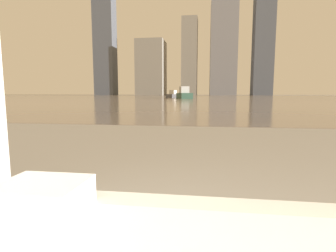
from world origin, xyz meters
TOP-DOWN VIEW (x-y plane):
  - towel_stack at (-0.21, 0.79)m, footprint 0.23×0.18m
  - harbor_water at (0.00, 62.00)m, footprint 180.00×110.00m
  - harbor_boat_1 at (-3.15, 42.28)m, footprint 3.07×5.46m
  - harbor_boat_2 at (-6.20, 52.53)m, footprint 2.48×4.18m
  - skyline_tower_0 at (-45.61, 118.00)m, footprint 9.06×7.09m
  - skyline_tower_1 at (-24.12, 118.00)m, footprint 12.04×13.39m
  - skyline_tower_2 at (-6.97, 118.00)m, footprint 6.64×9.27m
  - skyline_tower_3 at (7.49, 118.00)m, footprint 11.07×11.46m
  - skyline_tower_4 at (23.85, 118.00)m, footprint 8.03×7.73m

SIDE VIEW (x-z plane):
  - harbor_water at x=0.00m, z-range 0.00..0.01m
  - harbor_boat_2 at x=-6.20m, z-range -0.21..1.27m
  - towel_stack at x=-0.21m, z-range 0.55..0.63m
  - harbor_boat_1 at x=-3.15m, z-range -0.28..1.66m
  - skyline_tower_1 at x=-24.12m, z-range 0.00..24.03m
  - skyline_tower_2 at x=-6.97m, z-range 0.00..32.97m
  - skyline_tower_3 at x=7.49m, z-range 0.00..39.10m
  - skyline_tower_4 at x=23.85m, z-range 0.00..53.17m
  - skyline_tower_0 at x=-45.61m, z-range 0.00..75.06m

